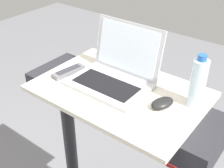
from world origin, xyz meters
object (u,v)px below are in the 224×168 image
object	(u,v)px
water_bottle	(198,83)
computer_mouse	(162,103)
laptop	(115,72)
tv_remote	(69,71)

from	to	relation	value
water_bottle	computer_mouse	bearing A→B (deg)	-136.99
laptop	computer_mouse	world-z (taller)	laptop
computer_mouse	tv_remote	distance (m)	0.47
computer_mouse	laptop	bearing A→B (deg)	-168.09
laptop	tv_remote	distance (m)	0.23
water_bottle	tv_remote	bearing A→B (deg)	-167.61
water_bottle	tv_remote	world-z (taller)	water_bottle
tv_remote	water_bottle	bearing A→B (deg)	12.39
tv_remote	laptop	bearing A→B (deg)	17.73
laptop	water_bottle	xyz separation A→B (m)	(0.34, 0.05, 0.05)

